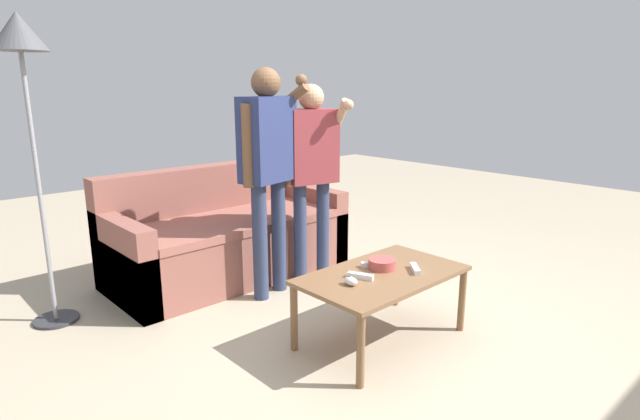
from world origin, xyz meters
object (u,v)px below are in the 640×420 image
Objects in this scene: snack_bowl at (382,264)px; floor_lamp at (22,60)px; game_remote_nunchuk at (351,281)px; player_right at (312,161)px; player_center at (268,157)px; couch at (227,237)px; game_remote_wand_near at (373,264)px; game_remote_wand_far at (415,269)px; coffee_table at (382,281)px; game_remote_wand_spare at (360,276)px.

floor_lamp is (-1.44, 1.57, 1.19)m from snack_bowl.
snack_bowl is at bearing 9.29° from game_remote_nunchuk.
player_right is 0.93× the size of player_center.
game_remote_wand_near is at bearing -85.99° from couch.
snack_bowl is 0.10× the size of player_center.
game_remote_wand_near is (-0.28, -0.88, -0.51)m from player_right.
player_right reaches higher than game_remote_wand_far.
couch reaches higher than coffee_table.
player_right is 1.23m from game_remote_wand_far.
floor_lamp is at bearing 124.39° from game_remote_nunchuk.
player_center is at bearing 84.20° from game_remote_wand_spare.
game_remote_nunchuk is 1.19m from player_center.
player_right is at bearing 58.81° from game_remote_nunchuk.
game_remote_nunchuk reaches higher than game_remote_wand_near.
coffee_table is at bearing -137.51° from snack_bowl.
coffee_table is 2.48m from floor_lamp.
coffee_table is at bearing 146.20° from game_remote_wand_far.
player_right is (0.27, 0.94, 0.50)m from snack_bowl.
couch is 12.17× the size of game_remote_wand_spare.
game_remote_wand_far is (0.11, -0.16, -0.01)m from snack_bowl.
coffee_table is 7.12× the size of game_remote_wand_far.
player_right reaches higher than game_remote_nunchuk.
floor_lamp is 1.27× the size of player_right.
coffee_table is 1.20m from player_right.
coffee_table is at bearing -49.50° from floor_lamp.
couch reaches higher than game_remote_wand_far.
game_remote_wand_near is at bearing 100.49° from snack_bowl.
floor_lamp is (-1.11, 1.62, 1.20)m from game_remote_nunchuk.
floor_lamp is 12.50× the size of game_remote_wand_spare.
game_remote_wand_far is (1.55, -1.73, -1.21)m from floor_lamp.
game_remote_nunchuk is 0.05× the size of player_center.
game_remote_wand_near is at bearing 67.43° from coffee_table.
floor_lamp is 12.83× the size of game_remote_wand_near.
couch is 1.63m from game_remote_nunchuk.
player_center is (0.21, 1.02, 0.57)m from game_remote_nunchuk.
player_right is 10.14× the size of game_remote_wand_near.
floor_lamp is at bearing 155.64° from player_center.
floor_lamp is (-1.32, 0.01, 1.35)m from couch.
game_remote_wand_far is at bearing -48.15° from floor_lamp.
coffee_table is 0.18m from game_remote_wand_spare.
game_remote_nunchuk reaches higher than game_remote_wand_spare.
floor_lamp is 13.74× the size of game_remote_wand_far.
player_center is at bearing 176.47° from player_right.
game_remote_wand_far is at bearing -78.63° from player_center.
player_center is at bearing -24.36° from floor_lamp.
couch is 1.50m from game_remote_wand_near.
game_remote_wand_spare is at bearing 169.88° from coffee_table.
player_right is (0.33, 1.00, 0.58)m from coffee_table.
game_remote_wand_near is 0.25m from game_remote_wand_far.
game_remote_wand_far is at bearing -61.34° from game_remote_wand_near.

